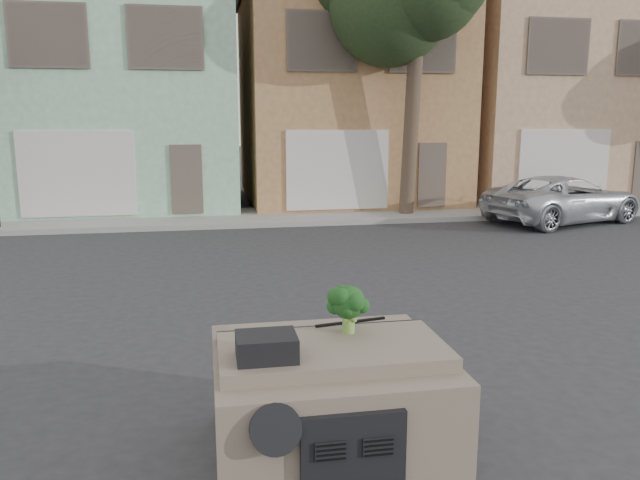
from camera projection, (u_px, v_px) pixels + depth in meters
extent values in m
plane|color=#303033|center=(286.00, 341.00, 8.52)|extent=(120.00, 120.00, 0.00)
cube|color=gray|center=(241.00, 217.00, 18.64)|extent=(40.00, 3.00, 0.15)
cube|color=#9AC9A2|center=(128.00, 95.00, 21.16)|extent=(7.20, 8.20, 7.55)
cube|color=#AC7C4E|center=(343.00, 96.00, 22.50)|extent=(7.20, 8.20, 7.55)
cube|color=tan|center=(534.00, 97.00, 23.83)|extent=(7.20, 8.20, 7.55)
imported|color=silver|center=(562.00, 222.00, 18.26)|extent=(5.35, 3.63, 1.36)
cube|color=#22331A|center=(412.00, 74.00, 18.05)|extent=(4.40, 4.00, 8.50)
cube|color=#756656|center=(329.00, 399.00, 5.52)|extent=(2.00, 1.80, 1.12)
cube|color=black|center=(266.00, 347.00, 4.95)|extent=(0.48, 0.38, 0.20)
cube|color=black|center=(351.00, 322.00, 5.83)|extent=(0.69, 0.15, 0.02)
cube|color=#153A14|center=(349.00, 309.00, 5.54)|extent=(0.37, 0.37, 0.44)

